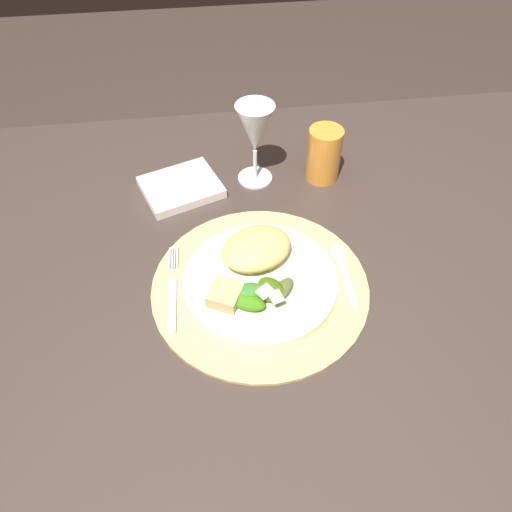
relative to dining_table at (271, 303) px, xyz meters
name	(u,v)px	position (x,y,z in m)	size (l,w,h in m)	color
ground_plane	(266,441)	(0.00, 0.00, -0.64)	(6.00, 6.00, 0.00)	#362B25
dining_table	(271,303)	(0.00, 0.00, 0.00)	(1.49, 0.94, 0.75)	#3A2E28
placemat	(260,286)	(-0.03, -0.04, 0.11)	(0.35, 0.35, 0.01)	tan
dinner_plate	(260,282)	(-0.03, -0.04, 0.12)	(0.24, 0.24, 0.02)	silver
pasta_serving	(256,249)	(-0.03, 0.00, 0.15)	(0.12, 0.09, 0.04)	#E5BE63
salad_greens	(260,294)	(-0.03, -0.08, 0.14)	(0.12, 0.08, 0.03)	#3B5B0F
bread_piece	(225,295)	(-0.08, -0.08, 0.14)	(0.05, 0.05, 0.02)	tan
fork	(173,292)	(-0.17, -0.04, 0.11)	(0.02, 0.17, 0.00)	silver
spoon	(341,264)	(0.11, -0.02, 0.11)	(0.02, 0.13, 0.01)	silver
napkin	(181,187)	(-0.14, 0.21, 0.11)	(0.14, 0.12, 0.02)	white
wine_glass	(256,131)	(0.00, 0.23, 0.21)	(0.07, 0.07, 0.16)	silver
amber_tumbler	(324,154)	(0.13, 0.22, 0.16)	(0.06, 0.06, 0.11)	orange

